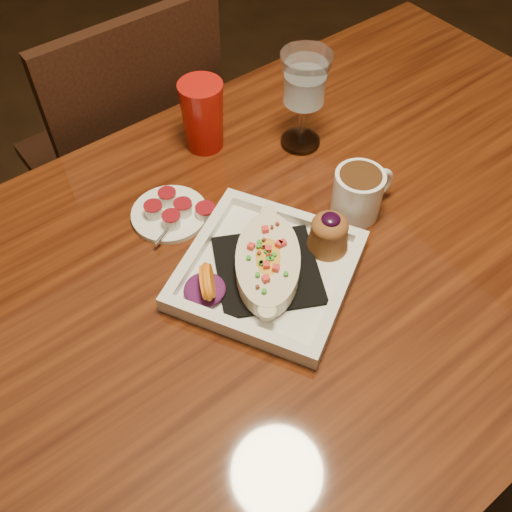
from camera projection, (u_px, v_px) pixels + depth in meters
floor at (281, 425)px, 1.53m from camera, size 7.00×7.00×0.00m
table at (294, 284)px, 1.02m from camera, size 1.50×0.90×0.75m
chair_far at (131, 157)px, 1.44m from camera, size 0.42×0.42×0.93m
plate at (274, 263)px, 0.90m from camera, size 0.35×0.35×0.08m
coffee_mug at (359, 192)px, 0.96m from camera, size 0.12×0.08×0.09m
goblet at (305, 85)px, 1.01m from camera, size 0.09×0.09×0.19m
saucer at (169, 213)px, 0.98m from camera, size 0.13×0.13×0.09m
creamer_loose at (206, 213)px, 0.98m from camera, size 0.04×0.04×0.03m
red_tumbler at (203, 116)px, 1.05m from camera, size 0.08×0.08×0.14m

